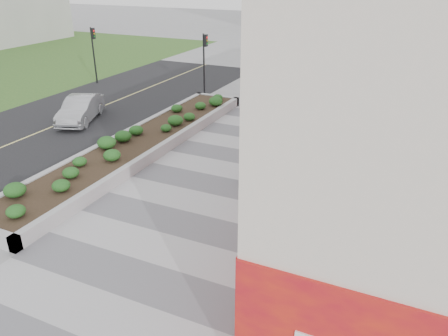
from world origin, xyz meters
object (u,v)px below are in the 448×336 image
(planter, at_px, (140,141))
(car_silver, at_px, (80,109))
(skateboarder, at_px, (243,167))
(traffic_signal_far, at_px, (94,47))
(traffic_signal_near, at_px, (205,55))

(planter, height_order, car_silver, car_silver)
(skateboarder, height_order, car_silver, car_silver)
(car_silver, bearing_deg, skateboarder, -37.93)
(traffic_signal_far, distance_m, skateboarder, 20.42)
(planter, bearing_deg, car_silver, 158.80)
(skateboarder, bearing_deg, planter, 155.50)
(traffic_signal_far, bearing_deg, car_silver, -56.01)
(skateboarder, xyz_separation_m, car_silver, (-11.68, 3.41, 0.04))
(traffic_signal_near, distance_m, skateboarder, 14.19)
(skateboarder, bearing_deg, traffic_signal_near, 110.33)
(planter, bearing_deg, traffic_signal_far, 137.54)
(planter, xyz_separation_m, traffic_signal_far, (-10.93, 10.00, 2.34))
(planter, relative_size, traffic_signal_near, 4.29)
(planter, distance_m, skateboarder, 6.14)
(skateboarder, relative_size, car_silver, 0.30)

